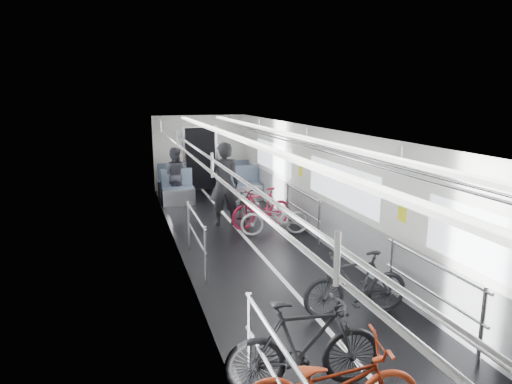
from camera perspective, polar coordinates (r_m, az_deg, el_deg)
car_shell at (r=9.98m, az=-1.79°, el=0.88°), size 3.02×14.01×2.41m
bike_left_mid at (r=5.06m, az=6.12°, el=-18.53°), size 1.76×0.67×1.03m
bike_right_near at (r=6.71m, az=12.41°, el=-11.13°), size 1.59×0.55×0.94m
bike_right_mid at (r=10.11m, az=2.36°, el=-3.20°), size 1.59×0.74×0.80m
bike_right_far at (r=10.65m, az=0.73°, el=-2.02°), size 1.62×0.75×0.94m
bike_aisle at (r=10.89m, az=-1.57°, el=-1.63°), size 1.07×1.93×0.96m
person_standing at (r=10.77m, az=-4.01°, el=0.99°), size 0.77×0.55×1.99m
person_seated at (r=13.29m, az=-10.15°, el=2.11°), size 0.93×0.82×1.59m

